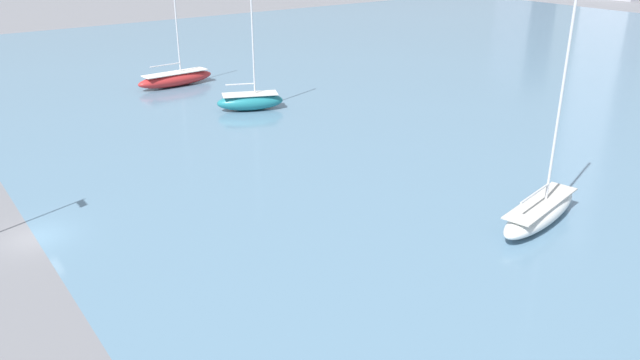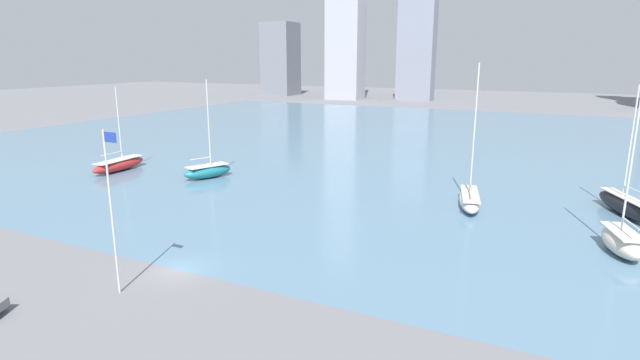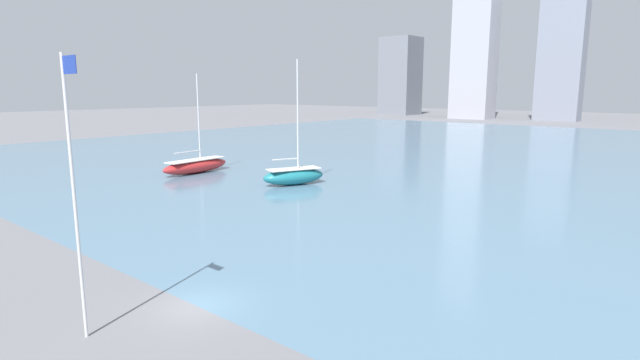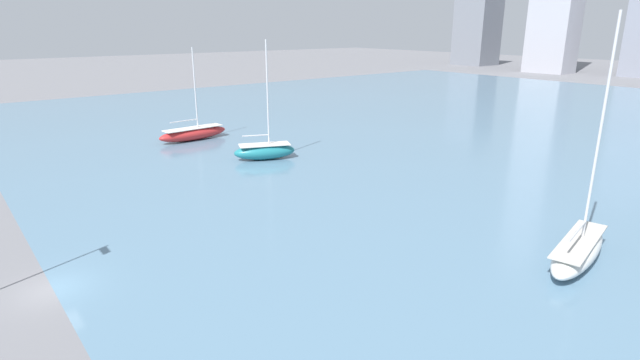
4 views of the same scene
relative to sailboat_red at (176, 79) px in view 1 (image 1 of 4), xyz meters
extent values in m
plane|color=slate|center=(33.41, -24.41, -0.95)|extent=(500.00, 500.00, 0.00)
cube|color=slate|center=(33.41, 45.59, -0.95)|extent=(180.00, 140.00, 0.00)
ellipsoid|color=#B72828|center=(0.00, 0.00, -0.08)|extent=(3.30, 10.32, 1.74)
cube|color=silver|center=(0.00, 0.00, 0.74)|extent=(2.70, 8.46, 0.10)
cube|color=#2D2D33|center=(0.00, 0.00, -0.56)|extent=(0.30, 1.84, 0.78)
cylinder|color=silver|center=(-0.06, 0.76, 6.19)|extent=(0.18, 0.18, 10.80)
cylinder|color=silver|center=(0.10, -1.27, 1.89)|extent=(0.46, 4.06, 0.14)
ellipsoid|color=#1E757F|center=(15.12, 2.20, -0.03)|extent=(5.15, 7.72, 1.84)
cube|color=silver|center=(15.12, 2.20, 0.84)|extent=(4.23, 6.33, 0.10)
cube|color=#2D2D33|center=(15.12, 2.20, -0.53)|extent=(0.65, 1.27, 0.83)
cylinder|color=silver|center=(15.33, 2.70, 6.88)|extent=(0.18, 0.18, 11.98)
cylinder|color=silver|center=(14.73, 1.24, 1.99)|extent=(1.33, 2.97, 0.14)
ellipsoid|color=white|center=(51.25, 4.32, -0.17)|extent=(4.42, 10.08, 1.56)
cube|color=#BCB7AD|center=(51.25, 4.32, 0.56)|extent=(3.62, 8.27, 0.10)
cube|color=#2D2D33|center=(51.25, 4.32, -0.60)|extent=(0.55, 1.76, 0.70)
cylinder|color=silver|center=(51.08, 5.04, 7.92)|extent=(0.18, 0.18, 14.62)
cylinder|color=silver|center=(51.54, 3.00, 1.71)|extent=(1.06, 4.11, 0.14)
camera|label=1|loc=(73.86, -30.33, 18.10)|focal=35.00mm
camera|label=2|loc=(60.30, -52.82, 15.70)|focal=28.00mm
camera|label=3|loc=(52.95, -38.18, 9.58)|focal=28.00mm
camera|label=4|loc=(64.59, -28.28, 14.32)|focal=28.00mm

